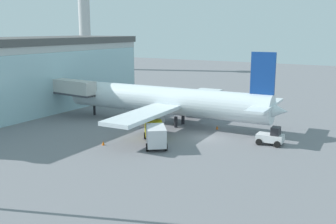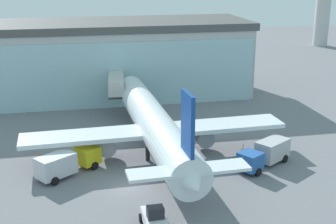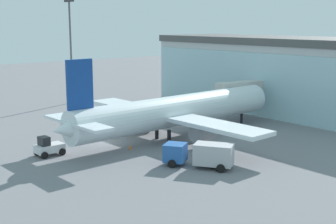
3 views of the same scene
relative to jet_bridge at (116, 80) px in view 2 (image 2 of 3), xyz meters
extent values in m
plane|color=slate|center=(-1.22, -27.21, -4.60)|extent=(240.00, 240.00, 0.00)
cube|color=#B8B8B8|center=(-1.22, 9.10, 1.11)|extent=(48.43, 16.20, 11.42)
cube|color=#A3C9D3|center=(-1.15, 1.05, 0.54)|extent=(47.33, 0.70, 10.28)
cube|color=#4C4C4C|center=(-1.22, 9.10, 7.43)|extent=(49.40, 16.53, 1.20)
cube|color=beige|center=(-0.01, -0.11, 0.18)|extent=(3.48, 14.23, 2.40)
cube|color=#3F3F47|center=(-0.01, -0.11, -0.87)|extent=(3.52, 14.23, 0.30)
cylinder|color=#4C4C51|center=(0.47, 5.15, -2.81)|extent=(0.70, 0.70, 3.58)
cylinder|color=white|center=(2.71, -18.31, -0.97)|extent=(5.52, 32.57, 4.05)
cone|color=white|center=(1.98, -2.12, -0.97)|extent=(4.18, 3.18, 4.05)
cone|color=white|center=(3.45, -34.51, -0.97)|extent=(3.82, 4.16, 3.65)
cube|color=white|center=(2.79, -19.93, -1.38)|extent=(30.86, 5.59, 0.50)
cube|color=white|center=(3.40, -33.51, -0.36)|extent=(11.10, 2.90, 0.30)
cube|color=navy|center=(3.38, -33.01, 3.82)|extent=(0.51, 3.21, 5.52)
cylinder|color=gray|center=(-3.06, -19.70, -2.73)|extent=(2.24, 3.29, 2.10)
cylinder|color=gray|center=(8.59, -19.17, -2.73)|extent=(2.24, 3.29, 2.10)
cylinder|color=black|center=(1.62, -20.99, -3.80)|extent=(0.50, 0.50, 1.60)
cylinder|color=black|center=(4.05, -20.88, -3.80)|extent=(0.50, 0.50, 1.60)
cylinder|color=black|center=(2.11, -5.12, -3.80)|extent=(0.40, 0.40, 1.60)
cube|color=yellow|center=(-5.17, -21.46, -3.20)|extent=(3.08, 3.08, 1.90)
cube|color=silver|center=(-8.54, -23.96, -3.05)|extent=(4.52, 4.15, 2.20)
cylinder|color=black|center=(-5.82, -20.58, -4.15)|extent=(0.90, 0.78, 0.90)
cylinder|color=black|center=(-4.51, -22.34, -4.15)|extent=(0.90, 0.78, 0.90)
cylinder|color=black|center=(-10.00, -23.67, -4.15)|extent=(0.90, 0.78, 0.90)
cylinder|color=black|center=(-8.69, -25.44, -4.15)|extent=(0.90, 0.78, 0.90)
cube|color=#2659A5|center=(11.95, -26.47, -3.20)|extent=(3.05, 3.05, 1.90)
cube|color=#B2B2B7|center=(15.47, -24.17, -3.05)|extent=(4.55, 4.03, 2.20)
cylinder|color=black|center=(12.56, -27.39, -4.15)|extent=(0.92, 0.74, 0.90)
cylinder|color=black|center=(11.35, -25.55, -4.15)|extent=(0.92, 0.74, 0.90)
cylinder|color=black|center=(16.91, -24.54, -4.15)|extent=(0.92, 0.74, 0.90)
cylinder|color=black|center=(15.70, -22.70, -4.15)|extent=(0.92, 0.74, 0.90)
cube|color=#9E998C|center=(13.51, -22.98, -4.08)|extent=(3.22, 2.69, 0.16)
cylinder|color=black|center=(12.19, -23.12, -4.38)|extent=(0.45, 0.31, 0.44)
cylinder|color=#9E998C|center=(12.19, -23.12, -3.55)|extent=(0.08, 0.08, 0.90)
cylinder|color=black|center=(12.84, -21.83, -4.38)|extent=(0.45, 0.31, 0.44)
cylinder|color=#9E998C|center=(12.84, -21.83, -3.55)|extent=(0.08, 0.08, 0.90)
cylinder|color=black|center=(14.18, -24.13, -4.38)|extent=(0.45, 0.31, 0.44)
cylinder|color=#9E998C|center=(14.18, -24.13, -3.55)|extent=(0.08, 0.08, 0.90)
cylinder|color=black|center=(14.84, -22.85, -4.38)|extent=(0.45, 0.31, 0.44)
cylinder|color=#9E998C|center=(14.84, -22.85, -3.55)|extent=(0.08, 0.08, 0.90)
cube|color=silver|center=(-0.06, -35.35, -3.75)|extent=(1.92, 3.27, 0.90)
cube|color=#26262B|center=(-0.03, -35.99, -2.80)|extent=(1.44, 1.05, 1.00)
cylinder|color=black|center=(-1.00, -34.27, -4.20)|extent=(0.38, 0.81, 0.80)
cylinder|color=black|center=(0.80, -34.20, -4.20)|extent=(0.38, 0.81, 0.80)
cone|color=orange|center=(3.67, -26.64, -4.32)|extent=(0.36, 0.36, 0.55)
cone|color=orange|center=(-10.79, -17.66, -4.32)|extent=(0.36, 0.36, 0.55)
camera|label=1|loc=(-46.98, -48.21, 9.44)|focal=42.00mm
camera|label=2|loc=(-5.69, -70.30, 16.93)|focal=50.00mm
camera|label=3|loc=(49.07, -57.55, 10.53)|focal=50.00mm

